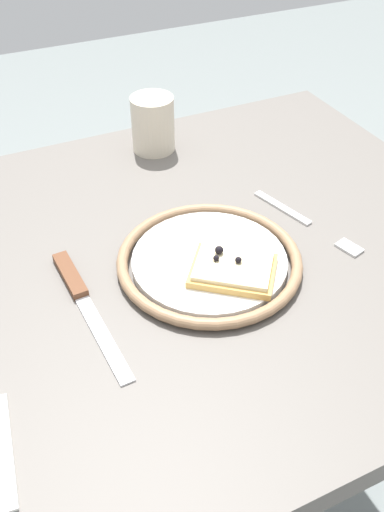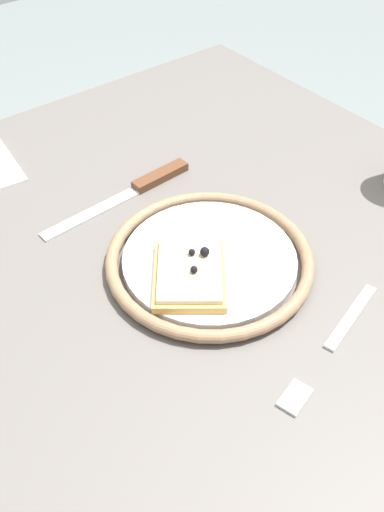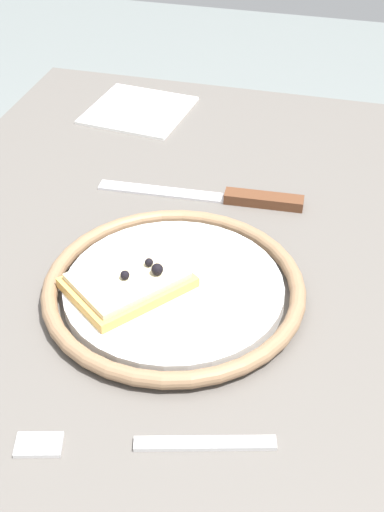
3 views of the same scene
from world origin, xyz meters
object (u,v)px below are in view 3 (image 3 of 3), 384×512
object	(u,v)px
dining_table	(219,364)
knife	(235,197)
fork	(143,444)
napkin	(139,110)
pizza_slice_near	(128,280)
plate	(174,289)

from	to	relation	value
dining_table	knife	world-z (taller)	knife
knife	fork	distance (m)	0.35
dining_table	fork	xyz separation A→B (m)	(-0.19, 0.02, 0.10)
napkin	pizza_slice_near	bearing A→B (deg)	-163.16
knife	plate	bearing A→B (deg)	172.67
pizza_slice_near	napkin	distance (m)	0.40
plate	pizza_slice_near	distance (m)	0.04
pizza_slice_near	dining_table	bearing A→B (deg)	-70.88
pizza_slice_near	napkin	bearing A→B (deg)	16.84
napkin	dining_table	bearing A→B (deg)	-150.40
dining_table	fork	bearing A→B (deg)	174.55
dining_table	knife	xyz separation A→B (m)	(0.16, 0.02, 0.10)
dining_table	plate	bearing A→B (deg)	110.01
plate	pizza_slice_near	bearing A→B (deg)	108.19
knife	fork	xyz separation A→B (m)	(-0.35, -0.00, -0.00)
dining_table	pizza_slice_near	size ratio (longest dim) A/B	6.77
pizza_slice_near	fork	size ratio (longest dim) A/B	0.69
dining_table	napkin	world-z (taller)	napkin
pizza_slice_near	napkin	size ratio (longest dim) A/B	1.04
pizza_slice_near	fork	xyz separation A→B (m)	(-0.16, -0.07, -0.02)
pizza_slice_near	fork	world-z (taller)	pizza_slice_near
plate	knife	size ratio (longest dim) A/B	1.05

